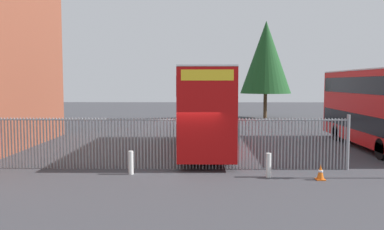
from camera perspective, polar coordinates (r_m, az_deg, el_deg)
name	(u,v)px	position (r m, az deg, el deg)	size (l,w,h in m)	color
ground_plane	(193,142)	(25.34, 0.16, -3.78)	(100.00, 100.00, 0.00)	#3D3D42
palisade_fence	(167,142)	(17.30, -3.55, -3.78)	(15.49, 0.14, 2.35)	gray
double_decker_bus_near_gate	(205,106)	(21.75, 1.88, 1.25)	(2.54, 10.81, 4.42)	#B70C0C
double_decker_bus_behind_fence_left	(376,105)	(24.75, 24.55, 1.24)	(2.54, 10.81, 4.42)	red
bollard_near_left	(131,163)	(16.59, -8.60, -6.66)	(0.20, 0.20, 0.95)	silver
bollard_center_front	(268,165)	(16.20, 10.73, -6.96)	(0.20, 0.20, 0.95)	silver
traffic_cone_by_gate	(320,172)	(16.27, 17.66, -7.72)	(0.34, 0.34, 0.59)	orange
tree_tall_back	(266,57)	(42.24, 10.37, 8.00)	(5.14, 5.14, 9.92)	#4C3823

